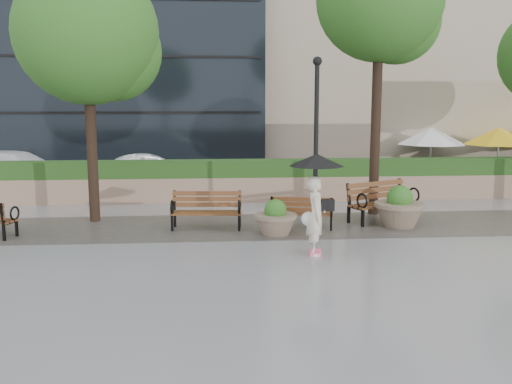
{
  "coord_description": "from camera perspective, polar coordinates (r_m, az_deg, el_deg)",
  "views": [
    {
      "loc": [
        -1.77,
        -11.62,
        3.27
      ],
      "look_at": [
        -0.69,
        1.87,
        1.1
      ],
      "focal_mm": 40.0,
      "sensor_mm": 36.0,
      "label": 1
    }
  ],
  "objects": [
    {
      "name": "bench_3",
      "position": [
        15.97,
        12.48,
        -1.76
      ],
      "size": [
        2.13,
        1.6,
        1.07
      ],
      "rotation": [
        0.0,
        0.0,
        0.46
      ],
      "color": "brown",
      "rests_on": "ground"
    },
    {
      "name": "bench_1",
      "position": [
        14.7,
        -4.97,
        -2.64
      ],
      "size": [
        1.84,
        0.86,
        0.96
      ],
      "rotation": [
        0.0,
        0.0,
        -0.08
      ],
      "color": "brown",
      "rests_on": "ground"
    },
    {
      "name": "tree_0",
      "position": [
        16.08,
        -15.95,
        14.56
      ],
      "size": [
        3.79,
        3.75,
        6.9
      ],
      "color": "black",
      "rests_on": "ground"
    },
    {
      "name": "cafe_hedge",
      "position": [
        22.39,
        24.21,
        1.07
      ],
      "size": [
        8.0,
        0.5,
        0.9
      ],
      "primitive_type": "cube",
      "color": "#1C4517",
      "rests_on": "ground"
    },
    {
      "name": "asphalt_street",
      "position": [
        22.92,
        -0.12,
        0.91
      ],
      "size": [
        40.0,
        7.0,
        0.0
      ],
      "primitive_type": "cube",
      "color": "black",
      "rests_on": "ground"
    },
    {
      "name": "planter_left",
      "position": [
        14.03,
        1.95,
        -2.92
      ],
      "size": [
        1.06,
        1.06,
        0.89
      ],
      "color": "#7F6B56",
      "rests_on": "ground"
    },
    {
      "name": "cobble_strip",
      "position": [
        15.08,
        2.26,
        -3.4
      ],
      "size": [
        28.0,
        3.2,
        0.01
      ],
      "primitive_type": "cube",
      "color": "#383330",
      "rests_on": "ground"
    },
    {
      "name": "cafe_wall",
      "position": [
        24.42,
        23.01,
        5.41
      ],
      "size": [
        10.0,
        0.6,
        4.0
      ],
      "primitive_type": "cube",
      "color": "tan",
      "rests_on": "ground"
    },
    {
      "name": "patio_umb_white",
      "position": [
        21.83,
        17.14,
        5.34
      ],
      "size": [
        2.5,
        2.5,
        2.3
      ],
      "color": "black",
      "rests_on": "ground"
    },
    {
      "name": "car_right",
      "position": [
        22.19,
        -10.4,
        2.1
      ],
      "size": [
        3.98,
        2.16,
        1.25
      ],
      "primitive_type": "imported",
      "rotation": [
        0.0,
        0.0,
        1.81
      ],
      "color": "white",
      "rests_on": "ground"
    },
    {
      "name": "hedge_wall",
      "position": [
        18.88,
        0.82,
        1.18
      ],
      "size": [
        24.0,
        0.8,
        1.35
      ],
      "color": "#977B61",
      "rests_on": "ground"
    },
    {
      "name": "car_left",
      "position": [
        22.86,
        -22.8,
        1.98
      ],
      "size": [
        5.27,
        3.14,
        1.43
      ],
      "primitive_type": "imported",
      "rotation": [
        0.0,
        0.0,
        1.33
      ],
      "color": "white",
      "rests_on": "ground"
    },
    {
      "name": "ground",
      "position": [
        12.2,
        3.94,
        -6.46
      ],
      "size": [
        100.0,
        100.0,
        0.0
      ],
      "primitive_type": "plane",
      "color": "gray",
      "rests_on": "ground"
    },
    {
      "name": "tree_1",
      "position": [
        17.02,
        12.71,
        17.86
      ],
      "size": [
        3.6,
        3.53,
        7.85
      ],
      "color": "black",
      "rests_on": "ground"
    },
    {
      "name": "lamppost",
      "position": [
        15.19,
        6.0,
        4.07
      ],
      "size": [
        0.28,
        0.28,
        4.4
      ],
      "color": "black",
      "rests_on": "ground"
    },
    {
      "name": "bench_2",
      "position": [
        14.8,
        4.6,
        -2.67
      ],
      "size": [
        1.68,
        0.95,
        0.85
      ],
      "rotation": [
        0.0,
        0.0,
        2.93
      ],
      "color": "brown",
      "rests_on": "ground"
    },
    {
      "name": "planter_right",
      "position": [
        15.39,
        14.14,
        -1.81
      ],
      "size": [
        1.31,
        1.31,
        1.1
      ],
      "color": "#7F6B56",
      "rests_on": "ground"
    },
    {
      "name": "pedestrian",
      "position": [
        12.15,
        6.03,
        -0.2
      ],
      "size": [
        1.17,
        1.17,
        2.16
      ],
      "rotation": [
        0.0,
        0.0,
        1.42
      ],
      "color": "beige",
      "rests_on": "ground"
    },
    {
      "name": "patio_umb_yellow_a",
      "position": [
        22.53,
        23.13,
        5.12
      ],
      "size": [
        2.5,
        2.5,
        2.3
      ],
      "color": "black",
      "rests_on": "ground"
    }
  ]
}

